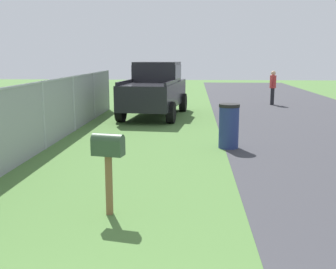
{
  "coord_description": "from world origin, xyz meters",
  "views": [
    {
      "loc": [
        -1.2,
        -0.47,
        2.32
      ],
      "look_at": [
        5.33,
        -0.05,
        1.08
      ],
      "focal_mm": 44.37,
      "sensor_mm": 36.0,
      "label": 1
    }
  ],
  "objects_px": {
    "mailbox": "(108,151)",
    "pedestrian": "(273,85)",
    "pickup_truck": "(155,88)",
    "trash_bin": "(229,126)"
  },
  "relations": [
    {
      "from": "mailbox",
      "to": "pickup_truck",
      "type": "relative_size",
      "value": 0.24
    },
    {
      "from": "pickup_truck",
      "to": "trash_bin",
      "type": "bearing_deg",
      "value": -151.25
    },
    {
      "from": "mailbox",
      "to": "pedestrian",
      "type": "height_order",
      "value": "pedestrian"
    },
    {
      "from": "mailbox",
      "to": "pedestrian",
      "type": "relative_size",
      "value": 0.75
    },
    {
      "from": "pickup_truck",
      "to": "pedestrian",
      "type": "xyz_separation_m",
      "value": [
        4.02,
        -5.28,
        -0.16
      ]
    },
    {
      "from": "pickup_truck",
      "to": "trash_bin",
      "type": "height_order",
      "value": "pickup_truck"
    },
    {
      "from": "pickup_truck",
      "to": "trash_bin",
      "type": "xyz_separation_m",
      "value": [
        -5.73,
        -2.42,
        -0.53
      ]
    },
    {
      "from": "pickup_truck",
      "to": "pedestrian",
      "type": "bearing_deg",
      "value": -46.81
    },
    {
      "from": "mailbox",
      "to": "trash_bin",
      "type": "xyz_separation_m",
      "value": [
        4.68,
        -2.12,
        -0.4
      ]
    },
    {
      "from": "trash_bin",
      "to": "pedestrian",
      "type": "height_order",
      "value": "pedestrian"
    }
  ]
}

